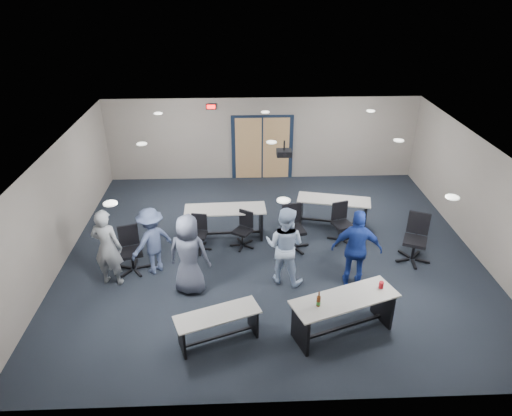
{
  "coord_description": "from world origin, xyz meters",
  "views": [
    {
      "loc": [
        -0.77,
        -9.58,
        6.27
      ],
      "look_at": [
        -0.39,
        -0.3,
        1.36
      ],
      "focal_mm": 32.0,
      "sensor_mm": 36.0,
      "label": 1
    }
  ],
  "objects_px": {
    "chair_back_b": "(242,230)",
    "person_navy": "(357,249)",
    "chair_back_a": "(198,234)",
    "person_lightblue": "(285,246)",
    "table_front_left": "(218,323)",
    "chair_back_c": "(294,229)",
    "table_back_left": "(225,218)",
    "table_back_right": "(333,207)",
    "chair_back_d": "(343,224)",
    "person_plaid": "(189,255)",
    "table_front_right": "(344,309)",
    "person_back": "(152,241)",
    "chair_loose_right": "(415,239)",
    "person_gray": "(107,248)",
    "chair_loose_left": "(131,251)"
  },
  "relations": [
    {
      "from": "chair_back_b",
      "to": "person_navy",
      "type": "distance_m",
      "value": 2.99
    },
    {
      "from": "chair_back_a",
      "to": "person_lightblue",
      "type": "relative_size",
      "value": 0.5
    },
    {
      "from": "chair_back_a",
      "to": "chair_back_b",
      "type": "xyz_separation_m",
      "value": [
        1.09,
        0.12,
        0.01
      ]
    },
    {
      "from": "table_front_left",
      "to": "chair_back_c",
      "type": "bearing_deg",
      "value": 40.25
    },
    {
      "from": "table_front_left",
      "to": "person_navy",
      "type": "height_order",
      "value": "person_navy"
    },
    {
      "from": "table_back_left",
      "to": "table_back_right",
      "type": "xyz_separation_m",
      "value": [
        2.9,
        0.51,
        -0.04
      ]
    },
    {
      "from": "chair_back_d",
      "to": "person_plaid",
      "type": "bearing_deg",
      "value": -170.99
    },
    {
      "from": "table_front_right",
      "to": "person_back",
      "type": "height_order",
      "value": "person_back"
    },
    {
      "from": "person_back",
      "to": "table_front_right",
      "type": "bearing_deg",
      "value": 107.79
    },
    {
      "from": "table_front_right",
      "to": "table_front_left",
      "type": "bearing_deg",
      "value": 162.93
    },
    {
      "from": "chair_loose_right",
      "to": "person_gray",
      "type": "relative_size",
      "value": 0.65
    },
    {
      "from": "table_front_left",
      "to": "table_back_right",
      "type": "relative_size",
      "value": 0.82
    },
    {
      "from": "table_front_right",
      "to": "table_back_left",
      "type": "relative_size",
      "value": 1.04
    },
    {
      "from": "table_front_left",
      "to": "table_back_left",
      "type": "bearing_deg",
      "value": 68.58
    },
    {
      "from": "chair_loose_right",
      "to": "person_lightblue",
      "type": "distance_m",
      "value": 3.25
    },
    {
      "from": "person_gray",
      "to": "person_plaid",
      "type": "xyz_separation_m",
      "value": [
        1.79,
        -0.34,
        0.0
      ]
    },
    {
      "from": "person_gray",
      "to": "table_back_left",
      "type": "bearing_deg",
      "value": -131.71
    },
    {
      "from": "table_front_left",
      "to": "chair_back_a",
      "type": "xyz_separation_m",
      "value": [
        -0.59,
        3.17,
        0.02
      ]
    },
    {
      "from": "chair_back_a",
      "to": "person_gray",
      "type": "distance_m",
      "value": 2.27
    },
    {
      "from": "table_front_left",
      "to": "chair_back_b",
      "type": "relative_size",
      "value": 1.79
    },
    {
      "from": "table_front_left",
      "to": "table_front_right",
      "type": "bearing_deg",
      "value": -17.25
    },
    {
      "from": "chair_back_b",
      "to": "chair_back_d",
      "type": "height_order",
      "value": "chair_back_d"
    },
    {
      "from": "table_front_left",
      "to": "table_back_right",
      "type": "bearing_deg",
      "value": 34.97
    },
    {
      "from": "chair_back_c",
      "to": "chair_loose_left",
      "type": "distance_m",
      "value": 3.92
    },
    {
      "from": "chair_back_b",
      "to": "person_lightblue",
      "type": "distance_m",
      "value": 1.77
    },
    {
      "from": "person_navy",
      "to": "chair_back_a",
      "type": "bearing_deg",
      "value": -12.95
    },
    {
      "from": "chair_back_a",
      "to": "chair_loose_right",
      "type": "relative_size",
      "value": 0.77
    },
    {
      "from": "chair_loose_right",
      "to": "person_back",
      "type": "height_order",
      "value": "person_back"
    },
    {
      "from": "chair_back_b",
      "to": "person_gray",
      "type": "xyz_separation_m",
      "value": [
        -2.93,
        -1.38,
        0.45
      ]
    },
    {
      "from": "chair_back_a",
      "to": "person_lightblue",
      "type": "xyz_separation_m",
      "value": [
        2.0,
        -1.33,
        0.46
      ]
    },
    {
      "from": "table_front_right",
      "to": "person_back",
      "type": "relative_size",
      "value": 1.34
    },
    {
      "from": "person_plaid",
      "to": "person_navy",
      "type": "distance_m",
      "value": 3.59
    },
    {
      "from": "chair_back_b",
      "to": "chair_back_c",
      "type": "relative_size",
      "value": 0.82
    },
    {
      "from": "chair_back_b",
      "to": "chair_back_c",
      "type": "distance_m",
      "value": 1.29
    },
    {
      "from": "chair_back_d",
      "to": "table_front_left",
      "type": "bearing_deg",
      "value": -149.39
    },
    {
      "from": "table_front_left",
      "to": "chair_back_d",
      "type": "bearing_deg",
      "value": 28.07
    },
    {
      "from": "chair_back_d",
      "to": "chair_loose_left",
      "type": "distance_m",
      "value": 5.23
    },
    {
      "from": "person_plaid",
      "to": "person_navy",
      "type": "xyz_separation_m",
      "value": [
        3.59,
        0.07,
        0.0
      ]
    },
    {
      "from": "chair_back_c",
      "to": "person_back",
      "type": "height_order",
      "value": "person_back"
    },
    {
      "from": "table_back_left",
      "to": "chair_loose_right",
      "type": "xyz_separation_m",
      "value": [
        4.5,
        -1.28,
        0.02
      ]
    },
    {
      "from": "chair_back_b",
      "to": "chair_back_c",
      "type": "bearing_deg",
      "value": 26.21
    },
    {
      "from": "chair_back_d",
      "to": "chair_loose_right",
      "type": "bearing_deg",
      "value": -49.92
    },
    {
      "from": "table_front_right",
      "to": "person_plaid",
      "type": "bearing_deg",
      "value": 134.22
    },
    {
      "from": "chair_back_b",
      "to": "person_lightblue",
      "type": "bearing_deg",
      "value": -25.05
    },
    {
      "from": "chair_loose_left",
      "to": "person_plaid",
      "type": "distance_m",
      "value": 1.66
    },
    {
      "from": "chair_back_c",
      "to": "chair_loose_right",
      "type": "relative_size",
      "value": 0.96
    },
    {
      "from": "chair_back_b",
      "to": "table_back_right",
      "type": "bearing_deg",
      "value": 54.65
    },
    {
      "from": "person_plaid",
      "to": "table_back_left",
      "type": "bearing_deg",
      "value": -94.84
    },
    {
      "from": "person_plaid",
      "to": "person_lightblue",
      "type": "bearing_deg",
      "value": -159.24
    },
    {
      "from": "chair_back_c",
      "to": "person_navy",
      "type": "relative_size",
      "value": 0.62
    }
  ]
}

